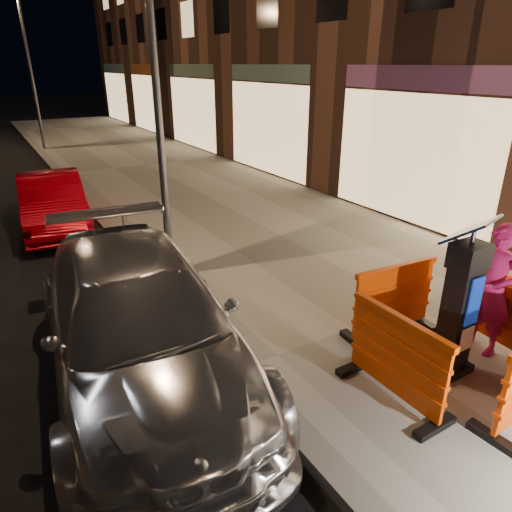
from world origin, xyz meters
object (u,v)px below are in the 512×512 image
barrier_kerbside (397,359)px  car_silver (146,373)px  parking_kiosk (460,303)px  barrier_bldgside (503,312)px  car_red (57,228)px  barrier_back (393,300)px  man (493,290)px

barrier_kerbside → car_silver: size_ratio=0.25×
parking_kiosk → car_silver: size_ratio=0.35×
barrier_bldgside → car_red: size_ratio=0.34×
parking_kiosk → barrier_back: parking_kiosk is taller
barrier_kerbside → barrier_bldgside: same height
barrier_bldgside → barrier_back: bearing=48.4°
barrier_back → man: 1.20m
car_red → barrier_kerbside: bearing=-70.5°
parking_kiosk → car_silver: bearing=148.4°
parking_kiosk → barrier_kerbside: 1.03m
parking_kiosk → car_red: 9.03m
barrier_kerbside → man: bearing=-87.9°
parking_kiosk → barrier_bldgside: (0.95, 0.00, -0.41)m
car_silver → man: bearing=-20.0°
car_silver → car_red: bearing=97.0°
barrier_kerbside → man: size_ratio=0.78×
barrier_kerbside → barrier_bldgside: bearing=-90.6°
car_red → man: (3.88, -8.32, 1.00)m
parking_kiosk → barrier_bldgside: bearing=1.4°
barrier_kerbside → car_silver: 3.03m
car_silver → barrier_back: bearing=-12.3°
barrier_bldgside → man: (-0.20, 0.08, 0.34)m
barrier_kerbside → car_silver: (-2.15, 2.02, -0.66)m
man → barrier_back: bearing=-135.7°
car_silver → man: (3.85, -1.94, 1.00)m
barrier_bldgside → car_red: bearing=29.3°
parking_kiosk → barrier_kerbside: size_ratio=1.40×
barrier_back → car_silver: size_ratio=0.25×
barrier_bldgside → car_silver: (-4.05, 2.02, -0.66)m
barrier_kerbside → barrier_bldgside: (1.90, 0.00, 0.00)m
barrier_bldgside → car_silver: size_ratio=0.25×
barrier_back → barrier_kerbside: same height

